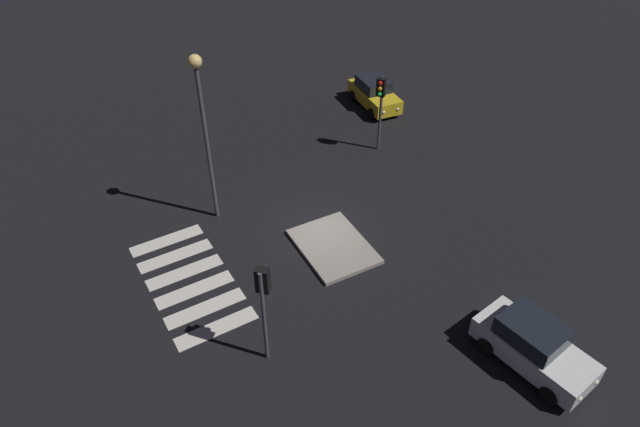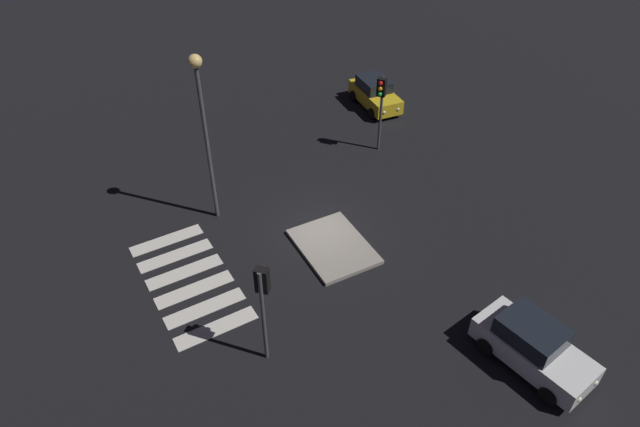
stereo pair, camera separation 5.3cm
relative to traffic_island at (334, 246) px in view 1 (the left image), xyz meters
The scene contains 8 objects.
ground_plane 1.31m from the traffic_island, behind, with size 80.00×80.00×0.00m, color black.
traffic_island is the anchor object (origin of this frame).
car_yellow 13.18m from the traffic_island, 137.59° to the left, with size 4.13×2.23×1.74m.
car_white 9.07m from the traffic_island, 18.17° to the left, with size 4.38×2.44×1.83m.
traffic_light_west 8.84m from the traffic_island, 131.78° to the left, with size 0.54×0.53×4.25m.
traffic_light_east 6.87m from the traffic_island, 53.98° to the right, with size 0.54×0.54×4.22m.
street_lamp 7.88m from the traffic_island, 143.19° to the right, with size 0.56×0.56×7.92m.
crosswalk_near 6.27m from the traffic_island, 101.97° to the right, with size 6.45×3.20×0.02m.
Camera 1 is at (16.75, -9.90, 16.81)m, focal length 31.85 mm.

